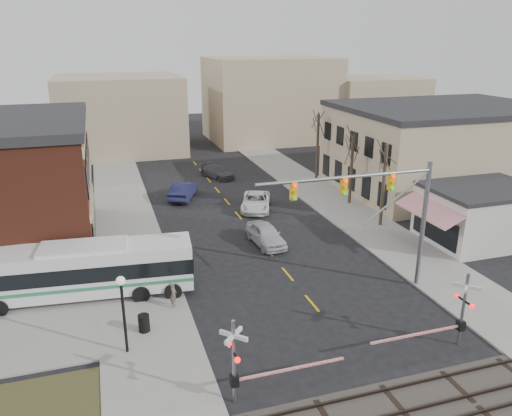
{
  "coord_description": "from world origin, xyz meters",
  "views": [
    {
      "loc": [
        -10.95,
        -21.65,
        14.83
      ],
      "look_at": [
        -0.99,
        9.76,
        3.5
      ],
      "focal_mm": 35.0,
      "sensor_mm": 36.0,
      "label": 1
    }
  ],
  "objects": [
    {
      "name": "tree_east_c",
      "position": [
        11.0,
        26.0,
        3.72
      ],
      "size": [
        0.28,
        0.28,
        7.2
      ],
      "color": "#382B21",
      "rests_on": "sidewalk_east"
    },
    {
      "name": "car_b",
      "position": [
        -3.74,
        24.28,
        0.83
      ],
      "size": [
        3.61,
        5.34,
        1.67
      ],
      "primitive_type": "imported",
      "rotation": [
        0.0,
        0.0,
        2.74
      ],
      "color": "#181A3D",
      "rests_on": "ground"
    },
    {
      "name": "trash_bin",
      "position": [
        -9.68,
        1.87,
        0.59
      ],
      "size": [
        0.6,
        0.6,
        0.94
      ],
      "primitive_type": "cylinder",
      "color": "black",
      "rests_on": "sidewalk_west"
    },
    {
      "name": "transit_bus",
      "position": [
        -12.48,
        6.82,
        1.81
      ],
      "size": [
        12.64,
        3.94,
        3.2
      ],
      "color": "silver",
      "rests_on": "ground"
    },
    {
      "name": "ground",
      "position": [
        0.0,
        0.0,
        0.0
      ],
      "size": [
        160.0,
        160.0,
        0.0
      ],
      "primitive_type": "plane",
      "color": "black",
      "rests_on": "ground"
    },
    {
      "name": "awning_shop",
      "position": [
        15.97,
        7.0,
        2.16
      ],
      "size": [
        9.74,
        6.2,
        4.3
      ],
      "color": "beige",
      "rests_on": "ground"
    },
    {
      "name": "rr_crossing_east",
      "position": [
        5.01,
        -4.03,
        1.97
      ],
      "size": [
        5.6,
        1.36,
        4.0
      ],
      "color": "gray",
      "rests_on": "ground"
    },
    {
      "name": "tan_building",
      "position": [
        22.0,
        20.0,
        4.26
      ],
      "size": [
        20.3,
        15.3,
        8.5
      ],
      "color": "tan",
      "rests_on": "ground"
    },
    {
      "name": "car_c",
      "position": [
        1.96,
        19.08,
        0.74
      ],
      "size": [
        4.2,
        5.86,
        1.48
      ],
      "primitive_type": "imported",
      "rotation": [
        0.0,
        0.0,
        -0.36
      ],
      "color": "white",
      "rests_on": "ground"
    },
    {
      "name": "tree_east_a",
      "position": [
        10.5,
        12.0,
        3.5
      ],
      "size": [
        0.28,
        0.28,
        6.75
      ],
      "color": "#382B21",
      "rests_on": "sidewalk_east"
    },
    {
      "name": "rr_crossing_west",
      "position": [
        -6.11,
        -4.68,
        1.97
      ],
      "size": [
        5.6,
        1.36,
        4.0
      ],
      "color": "gray",
      "rests_on": "ground"
    },
    {
      "name": "sidewalk_east",
      "position": [
        9.5,
        20.0,
        0.06
      ],
      "size": [
        5.0,
        60.0,
        0.12
      ],
      "primitive_type": "cube",
      "color": "gray",
      "rests_on": "ground"
    },
    {
      "name": "pedestrian_far",
      "position": [
        -9.54,
        6.92,
        1.04
      ],
      "size": [
        1.08,
        0.96,
        1.83
      ],
      "primitive_type": "imported",
      "rotation": [
        0.0,
        0.0,
        0.36
      ],
      "color": "#343B5B",
      "rests_on": "sidewalk_west"
    },
    {
      "name": "pedestrian_near",
      "position": [
        -7.8,
        3.89,
        0.91
      ],
      "size": [
        0.46,
        0.62,
        1.58
      ],
      "primitive_type": "imported",
      "rotation": [
        0.0,
        0.0,
        1.43
      ],
      "color": "#645B50",
      "rests_on": "sidewalk_west"
    },
    {
      "name": "street_lamp",
      "position": [
        -10.67,
        0.28,
        3.07
      ],
      "size": [
        0.44,
        0.44,
        4.1
      ],
      "color": "black",
      "rests_on": "sidewalk_west"
    },
    {
      "name": "car_a",
      "position": [
        0.24,
        11.22,
        0.79
      ],
      "size": [
        2.2,
        4.75,
        1.58
      ],
      "primitive_type": "imported",
      "rotation": [
        0.0,
        0.0,
        0.08
      ],
      "color": "#B9B9BE",
      "rests_on": "ground"
    },
    {
      "name": "traffic_signal_mast",
      "position": [
        4.29,
        2.16,
        5.78
      ],
      "size": [
        10.81,
        0.3,
        8.0
      ],
      "color": "gray",
      "rests_on": "ground"
    },
    {
      "name": "tree_east_b",
      "position": [
        10.8,
        18.0,
        3.27
      ],
      "size": [
        0.28,
        0.28,
        6.3
      ],
      "color": "#382B21",
      "rests_on": "sidewalk_east"
    },
    {
      "name": "car_d",
      "position": [
        1.17,
        30.78,
        0.67
      ],
      "size": [
        3.57,
        5.02,
        1.35
      ],
      "primitive_type": "imported",
      "rotation": [
        0.0,
        0.0,
        0.4
      ],
      "color": "#44454A",
      "rests_on": "ground"
    },
    {
      "name": "sidewalk_west",
      "position": [
        -9.5,
        20.0,
        0.06
      ],
      "size": [
        5.0,
        60.0,
        0.12
      ],
      "primitive_type": "cube",
      "color": "gray",
      "rests_on": "ground"
    }
  ]
}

